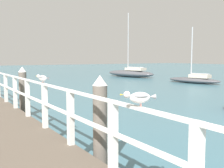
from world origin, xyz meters
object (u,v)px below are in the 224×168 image
dock_piling_near (100,123)px  boat_3 (194,79)px  boat_1 (130,73)px  seagull_background (43,78)px  seagull_foreground (139,97)px  dock_piling_far (23,92)px

dock_piling_near → boat_3: 19.57m
boat_1 → boat_3: 8.96m
boat_1 → seagull_background: bearing=-145.9°
dock_piling_near → boat_1: (15.88, 20.06, -0.50)m
seagull_background → seagull_foreground: bearing=-109.4°
seagull_foreground → boat_1: boat_1 is taller
dock_piling_far → boat_1: size_ratio=0.26×
dock_piling_far → seagull_foreground: bearing=-93.0°
boat_3 → seagull_background: bearing=-163.0°
dock_piling_far → seagull_background: (-0.38, -3.46, 0.76)m
dock_piling_far → boat_3: boat_3 is taller
dock_piling_near → seagull_foreground: (-0.39, -1.68, 0.76)m
dock_piling_near → boat_3: size_ratio=0.38×
seagull_background → dock_piling_near: bearing=-99.6°
boat_3 → boat_1: bearing=80.2°
seagull_foreground → seagull_background: size_ratio=0.98×
seagull_foreground → boat_3: size_ratio=0.09×
dock_piling_near → seagull_foreground: dock_piling_near is taller
dock_piling_far → seagull_foreground: dock_piling_far is taller
seagull_background → boat_3: boat_3 is taller
dock_piling_far → boat_3: size_ratio=0.38×
dock_piling_near → boat_1: 25.59m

